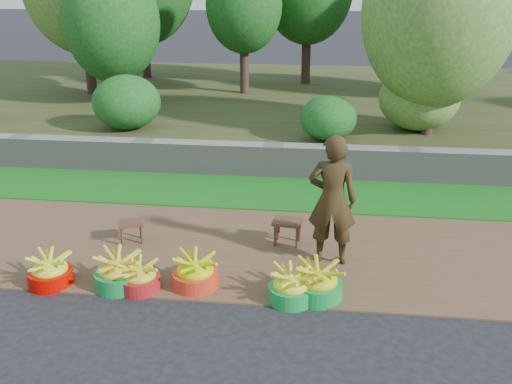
# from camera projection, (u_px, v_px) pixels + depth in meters

# --- Properties ---
(ground_plane) EXTENTS (120.00, 120.00, 0.00)m
(ground_plane) POSITION_uv_depth(u_px,v_px,m) (236.00, 305.00, 5.82)
(ground_plane) COLOR black
(ground_plane) RESTS_ON ground
(dirt_shoulder) EXTENTS (80.00, 2.50, 0.02)m
(dirt_shoulder) POSITION_uv_depth(u_px,v_px,m) (252.00, 250.00, 6.98)
(dirt_shoulder) COLOR brown
(dirt_shoulder) RESTS_ON ground
(grass_verge) EXTENTS (80.00, 1.50, 0.04)m
(grass_verge) POSITION_uv_depth(u_px,v_px,m) (268.00, 192.00, 8.83)
(grass_verge) COLOR #156717
(grass_verge) RESTS_ON ground
(retaining_wall) EXTENTS (80.00, 0.35, 0.55)m
(retaining_wall) POSITION_uv_depth(u_px,v_px,m) (273.00, 161.00, 9.54)
(retaining_wall) COLOR gray
(retaining_wall) RESTS_ON ground
(earth_bank) EXTENTS (80.00, 10.00, 0.50)m
(earth_bank) POSITION_uv_depth(u_px,v_px,m) (291.00, 103.00, 14.10)
(earth_bank) COLOR #393E1D
(earth_bank) RESTS_ON ground
(vegetation) EXTENTS (32.79, 8.41, 4.56)m
(vegetation) POSITION_uv_depth(u_px,v_px,m) (350.00, 2.00, 12.52)
(vegetation) COLOR #3A241F
(vegetation) RESTS_ON earth_bank
(basin_a) EXTENTS (0.48, 0.48, 0.36)m
(basin_a) POSITION_uv_depth(u_px,v_px,m) (50.00, 271.00, 6.15)
(basin_a) COLOR #C40700
(basin_a) RESTS_ON ground
(basin_b) EXTENTS (0.53, 0.53, 0.39)m
(basin_b) POSITION_uv_depth(u_px,v_px,m) (118.00, 272.00, 6.10)
(basin_b) COLOR #167E36
(basin_b) RESTS_ON ground
(basin_c) EXTENTS (0.44, 0.44, 0.33)m
(basin_c) POSITION_uv_depth(u_px,v_px,m) (140.00, 277.00, 6.05)
(basin_c) COLOR #A5191D
(basin_c) RESTS_ON ground
(basin_d) EXTENTS (0.50, 0.50, 0.38)m
(basin_d) POSITION_uv_depth(u_px,v_px,m) (195.00, 273.00, 6.09)
(basin_d) COLOR red
(basin_d) RESTS_ON ground
(basin_e) EXTENTS (0.47, 0.47, 0.35)m
(basin_e) POSITION_uv_depth(u_px,v_px,m) (291.00, 287.00, 5.84)
(basin_e) COLOR #139339
(basin_e) RESTS_ON ground
(basin_f) EXTENTS (0.52, 0.52, 0.39)m
(basin_f) POSITION_uv_depth(u_px,v_px,m) (318.00, 283.00, 5.89)
(basin_f) COLOR #118F37
(basin_f) RESTS_ON ground
(stool_left) EXTENTS (0.38, 0.33, 0.27)m
(stool_left) POSITION_uv_depth(u_px,v_px,m) (131.00, 226.00, 7.10)
(stool_left) COLOR #502E21
(stool_left) RESTS_ON dirt_shoulder
(stool_right) EXTENTS (0.39, 0.31, 0.32)m
(stool_right) POSITION_uv_depth(u_px,v_px,m) (288.00, 225.00, 7.03)
(stool_right) COLOR #502E21
(stool_right) RESTS_ON dirt_shoulder
(vendor_woman) EXTENTS (0.57, 0.39, 1.52)m
(vendor_woman) POSITION_uv_depth(u_px,v_px,m) (332.00, 200.00, 6.43)
(vendor_woman) COLOR black
(vendor_woman) RESTS_ON dirt_shoulder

